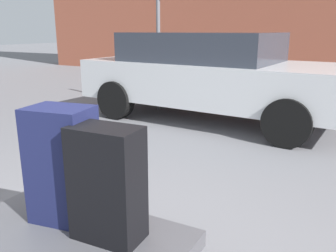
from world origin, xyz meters
The scene contains 5 objects.
luggage_cart centered at (0.00, 0.00, 0.27)m, with size 1.35×0.81×0.34m.
suitcase_navy_center centered at (-0.14, 0.14, 0.69)m, with size 0.37×0.27×0.70m, color #191E47.
suitcase_black_front_right centered at (0.22, 0.09, 0.66)m, with size 0.38×0.23×0.64m, color black.
parked_car centered at (-0.79, 4.21, 0.76)m, with size 4.42×2.16×1.42m.
no_parking_sign centered at (-1.91, 4.41, 1.53)m, with size 0.49×0.12×2.48m.
Camera 1 is at (1.34, -1.31, 1.46)m, focal length 37.93 mm.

